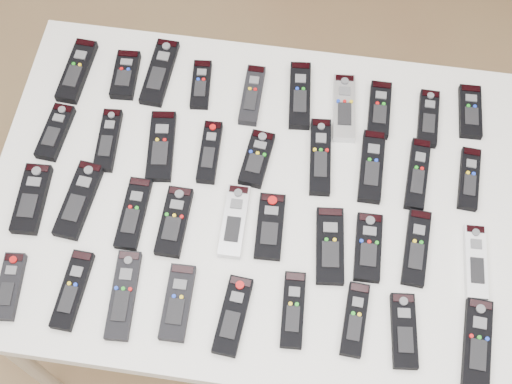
# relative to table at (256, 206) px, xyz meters

# --- Properties ---
(ground) EXTENTS (4.00, 4.00, 0.00)m
(ground) POSITION_rel_table_xyz_m (0.12, -0.13, -0.72)
(ground) COLOR #946C4B
(ground) RESTS_ON ground
(table) EXTENTS (1.25, 0.88, 0.78)m
(table) POSITION_rel_table_xyz_m (0.00, 0.00, 0.00)
(table) COLOR white
(table) RESTS_ON ground
(remote_0) EXTENTS (0.06, 0.19, 0.02)m
(remote_0) POSITION_rel_table_xyz_m (-0.50, 0.28, 0.07)
(remote_0) COLOR black
(remote_0) RESTS_ON table
(remote_1) EXTENTS (0.07, 0.14, 0.02)m
(remote_1) POSITION_rel_table_xyz_m (-0.38, 0.29, 0.07)
(remote_1) COLOR black
(remote_1) RESTS_ON table
(remote_2) EXTENTS (0.07, 0.20, 0.02)m
(remote_2) POSITION_rel_table_xyz_m (-0.29, 0.31, 0.07)
(remote_2) COLOR black
(remote_2) RESTS_ON table
(remote_3) EXTENTS (0.06, 0.14, 0.02)m
(remote_3) POSITION_rel_table_xyz_m (-0.18, 0.29, 0.07)
(remote_3) COLOR black
(remote_3) RESTS_ON table
(remote_4) EXTENTS (0.05, 0.17, 0.02)m
(remote_4) POSITION_rel_table_xyz_m (-0.05, 0.27, 0.07)
(remote_4) COLOR black
(remote_4) RESTS_ON table
(remote_5) EXTENTS (0.07, 0.19, 0.02)m
(remote_5) POSITION_rel_table_xyz_m (0.07, 0.29, 0.07)
(remote_5) COLOR black
(remote_5) RESTS_ON table
(remote_6) EXTENTS (0.07, 0.19, 0.02)m
(remote_6) POSITION_rel_table_xyz_m (0.18, 0.27, 0.07)
(remote_6) COLOR #B7B7BC
(remote_6) RESTS_ON table
(remote_7) EXTENTS (0.05, 0.16, 0.02)m
(remote_7) POSITION_rel_table_xyz_m (0.27, 0.27, 0.07)
(remote_7) COLOR black
(remote_7) RESTS_ON table
(remote_8) EXTENTS (0.05, 0.16, 0.02)m
(remote_8) POSITION_rel_table_xyz_m (0.39, 0.27, 0.07)
(remote_8) COLOR black
(remote_8) RESTS_ON table
(remote_9) EXTENTS (0.06, 0.15, 0.02)m
(remote_9) POSITION_rel_table_xyz_m (0.49, 0.30, 0.07)
(remote_9) COLOR black
(remote_9) RESTS_ON table
(remote_10) EXTENTS (0.06, 0.15, 0.02)m
(remote_10) POSITION_rel_table_xyz_m (-0.51, 0.09, 0.07)
(remote_10) COLOR black
(remote_10) RESTS_ON table
(remote_11) EXTENTS (0.06, 0.17, 0.02)m
(remote_11) POSITION_rel_table_xyz_m (-0.38, 0.09, 0.07)
(remote_11) COLOR black
(remote_11) RESTS_ON table
(remote_12) EXTENTS (0.08, 0.19, 0.02)m
(remote_12) POSITION_rel_table_xyz_m (-0.24, 0.09, 0.07)
(remote_12) COLOR black
(remote_12) RESTS_ON table
(remote_13) EXTENTS (0.05, 0.16, 0.02)m
(remote_13) POSITION_rel_table_xyz_m (-0.13, 0.09, 0.07)
(remote_13) COLOR black
(remote_13) RESTS_ON table
(remote_14) EXTENTS (0.07, 0.15, 0.02)m
(remote_14) POSITION_rel_table_xyz_m (-0.01, 0.09, 0.07)
(remote_14) COLOR black
(remote_14) RESTS_ON table
(remote_15) EXTENTS (0.07, 0.20, 0.02)m
(remote_15) POSITION_rel_table_xyz_m (0.14, 0.12, 0.07)
(remote_15) COLOR black
(remote_15) RESTS_ON table
(remote_16) EXTENTS (0.05, 0.19, 0.02)m
(remote_16) POSITION_rel_table_xyz_m (0.26, 0.11, 0.07)
(remote_16) COLOR black
(remote_16) RESTS_ON table
(remote_17) EXTENTS (0.06, 0.19, 0.02)m
(remote_17) POSITION_rel_table_xyz_m (0.37, 0.11, 0.07)
(remote_17) COLOR black
(remote_17) RESTS_ON table
(remote_18) EXTENTS (0.05, 0.16, 0.02)m
(remote_18) POSITION_rel_table_xyz_m (0.49, 0.11, 0.07)
(remote_18) COLOR black
(remote_18) RESTS_ON table
(remote_19) EXTENTS (0.07, 0.18, 0.02)m
(remote_19) POSITION_rel_table_xyz_m (-0.51, -0.09, 0.07)
(remote_19) COLOR black
(remote_19) RESTS_ON table
(remote_20) EXTENTS (0.08, 0.20, 0.02)m
(remote_20) POSITION_rel_table_xyz_m (-0.40, -0.08, 0.07)
(remote_20) COLOR black
(remote_20) RESTS_ON table
(remote_21) EXTENTS (0.05, 0.18, 0.02)m
(remote_21) POSITION_rel_table_xyz_m (-0.27, -0.09, 0.07)
(remote_21) COLOR black
(remote_21) RESTS_ON table
(remote_22) EXTENTS (0.06, 0.17, 0.02)m
(remote_22) POSITION_rel_table_xyz_m (-0.17, -0.10, 0.07)
(remote_22) COLOR black
(remote_22) RESTS_ON table
(remote_23) EXTENTS (0.05, 0.18, 0.02)m
(remote_23) POSITION_rel_table_xyz_m (-0.04, -0.08, 0.07)
(remote_23) COLOR #B7B7BC
(remote_23) RESTS_ON table
(remote_24) EXTENTS (0.07, 0.16, 0.02)m
(remote_24) POSITION_rel_table_xyz_m (0.04, -0.08, 0.07)
(remote_24) COLOR black
(remote_24) RESTS_ON table
(remote_25) EXTENTS (0.08, 0.19, 0.02)m
(remote_25) POSITION_rel_table_xyz_m (0.18, -0.11, 0.07)
(remote_25) COLOR black
(remote_25) RESTS_ON table
(remote_26) EXTENTS (0.06, 0.16, 0.02)m
(remote_26) POSITION_rel_table_xyz_m (0.27, -0.10, 0.07)
(remote_26) COLOR black
(remote_26) RESTS_ON table
(remote_27) EXTENTS (0.06, 0.18, 0.02)m
(remote_27) POSITION_rel_table_xyz_m (0.38, -0.08, 0.07)
(remote_27) COLOR black
(remote_27) RESTS_ON table
(remote_28) EXTENTS (0.05, 0.18, 0.02)m
(remote_28) POSITION_rel_table_xyz_m (0.51, -0.10, 0.07)
(remote_28) COLOR silver
(remote_28) RESTS_ON table
(remote_29) EXTENTS (0.06, 0.15, 0.02)m
(remote_29) POSITION_rel_table_xyz_m (-0.50, -0.30, 0.07)
(remote_29) COLOR black
(remote_29) RESTS_ON table
(remote_30) EXTENTS (0.06, 0.18, 0.02)m
(remote_30) POSITION_rel_table_xyz_m (-0.36, -0.29, 0.07)
(remote_30) COLOR black
(remote_30) RESTS_ON table
(remote_31) EXTENTS (0.06, 0.20, 0.02)m
(remote_31) POSITION_rel_table_xyz_m (-0.25, -0.29, 0.07)
(remote_31) COLOR black
(remote_31) RESTS_ON table
(remote_32) EXTENTS (0.06, 0.17, 0.02)m
(remote_32) POSITION_rel_table_xyz_m (-0.13, -0.29, 0.07)
(remote_32) COLOR black
(remote_32) RESTS_ON table
(remote_33) EXTENTS (0.07, 0.18, 0.02)m
(remote_33) POSITION_rel_table_xyz_m (-0.01, -0.30, 0.07)
(remote_33) COLOR black
(remote_33) RESTS_ON table
(remote_34) EXTENTS (0.06, 0.17, 0.02)m
(remote_34) POSITION_rel_table_xyz_m (0.12, -0.26, 0.07)
(remote_34) COLOR black
(remote_34) RESTS_ON table
(remote_35) EXTENTS (0.05, 0.16, 0.02)m
(remote_35) POSITION_rel_table_xyz_m (0.25, -0.27, 0.07)
(remote_35) COLOR black
(remote_35) RESTS_ON table
(remote_36) EXTENTS (0.07, 0.17, 0.02)m
(remote_36) POSITION_rel_table_xyz_m (0.36, -0.28, 0.07)
(remote_36) COLOR black
(remote_36) RESTS_ON table
(remote_37) EXTENTS (0.06, 0.19, 0.02)m
(remote_37) POSITION_rel_table_xyz_m (0.51, -0.28, 0.07)
(remote_37) COLOR black
(remote_37) RESTS_ON table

